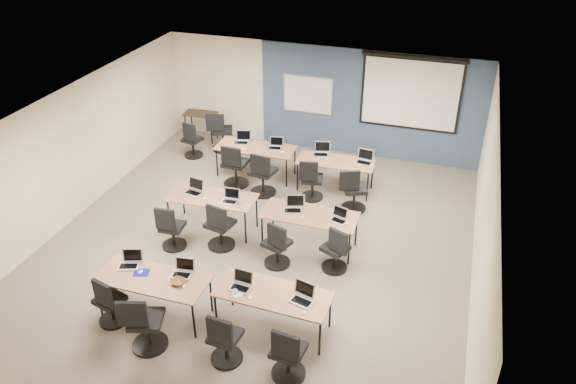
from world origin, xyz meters
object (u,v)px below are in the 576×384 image
(laptop_4, at_px, (194,189))
(task_chair_2, at_px, (224,342))
(task_chair_3, at_px, (288,357))
(laptop_0, at_px, (130,262))
(laptop_8, at_px, (242,140))
(training_table_front_left, at_px, (153,280))
(laptop_1, at_px, (183,270))
(training_table_mid_right, at_px, (310,216))
(laptop_9, at_px, (276,145))
(laptop_11, at_px, (365,159))
(laptop_5, at_px, (230,198))
(task_chair_8, at_px, (235,169))
(training_table_back_left, at_px, (256,149))
(training_table_back_right, at_px, (336,163))
(spare_chair_a, at_px, (221,135))
(task_chair_11, at_px, (353,193))
(training_table_mid_left, at_px, (212,199))
(task_chair_1, at_px, (144,327))
(task_chair_4, at_px, (171,231))
(laptop_10, at_px, (321,151))
(spare_chair_b, at_px, (192,143))
(projector_screen, at_px, (411,89))
(task_chair_0, at_px, (109,305))
(whiteboard, at_px, (308,95))
(task_chair_5, at_px, (220,229))
(laptop_2, at_px, (241,283))
(task_chair_6, at_px, (277,248))
(task_chair_9, at_px, (262,177))
(task_chair_10, at_px, (311,183))
(task_chair_7, at_px, (336,253))
(utility_table, at_px, (201,117))
(laptop_3, at_px, (303,296))
(laptop_6, at_px, (294,207))
(training_table_front_right, at_px, (273,295))

(laptop_4, bearing_deg, task_chair_2, -47.31)
(task_chair_2, height_order, task_chair_3, task_chair_3)
(laptop_0, height_order, laptop_8, laptop_8)
(training_table_front_left, height_order, laptop_1, laptop_1)
(training_table_mid_right, bearing_deg, laptop_9, 121.37)
(laptop_0, height_order, laptop_11, laptop_11)
(laptop_5, relative_size, task_chair_8, 0.30)
(training_table_back_left, relative_size, training_table_back_right, 1.08)
(task_chair_8, relative_size, spare_chair_a, 1.01)
(laptop_0, xyz_separation_m, task_chair_11, (2.90, 3.92, -0.38))
(training_table_mid_left, xyz_separation_m, task_chair_1, (0.39, -3.33, -0.26))
(task_chair_4, height_order, laptop_10, laptop_10)
(spare_chair_b, bearing_deg, laptop_0, -60.50)
(projector_screen, bearing_deg, task_chair_0, -117.12)
(training_table_back_right, xyz_separation_m, laptop_1, (-1.40, -4.60, 0.11))
(laptop_0, xyz_separation_m, laptop_4, (-0.05, 2.46, 0.00))
(whiteboard, height_order, task_chair_2, whiteboard)
(whiteboard, bearing_deg, task_chair_5, -94.26)
(laptop_2, relative_size, task_chair_6, 0.34)
(task_chair_9, relative_size, spare_chair_a, 1.01)
(laptop_1, relative_size, laptop_9, 1.00)
(laptop_5, height_order, laptop_11, laptop_11)
(task_chair_10, bearing_deg, task_chair_5, -128.04)
(training_table_back_left, xyz_separation_m, task_chair_1, (0.36, -5.70, -0.26))
(task_chair_7, bearing_deg, task_chair_10, 140.24)
(task_chair_4, xyz_separation_m, task_chair_9, (0.96, 2.44, 0.04))
(laptop_8, bearing_deg, task_chair_3, -78.38)
(task_chair_4, height_order, spare_chair_a, spare_chair_a)
(utility_table, bearing_deg, training_table_back_left, -37.72)
(laptop_2, distance_m, laptop_11, 4.86)
(task_chair_6, xyz_separation_m, spare_chair_b, (-3.46, 3.56, -0.01))
(task_chair_10, bearing_deg, training_table_back_right, 43.77)
(laptop_3, bearing_deg, task_chair_3, -72.21)
(task_chair_8, bearing_deg, task_chair_10, 1.38)
(laptop_1, height_order, task_chair_7, laptop_1)
(training_table_back_right, bearing_deg, laptop_4, -139.93)
(task_chair_9, xyz_separation_m, utility_table, (-2.55, 2.24, 0.21))
(training_table_mid_left, bearing_deg, spare_chair_b, 120.07)
(laptop_3, bearing_deg, task_chair_9, 133.00)
(laptop_6, bearing_deg, training_table_front_right, -98.39)
(task_chair_5, distance_m, spare_chair_b, 4.03)
(task_chair_4, relative_size, task_chair_10, 0.98)
(task_chair_1, relative_size, laptop_10, 2.89)
(task_chair_6, bearing_deg, spare_chair_b, 153.25)
(task_chair_3, xyz_separation_m, task_chair_5, (-2.21, 2.63, 0.01))
(laptop_6, bearing_deg, task_chair_4, -174.70)
(training_table_mid_right, distance_m, laptop_2, 2.36)
(laptop_4, bearing_deg, task_chair_8, 95.45)
(spare_chair_a, bearing_deg, training_table_front_left, -98.88)
(laptop_1, height_order, task_chair_2, laptop_1)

